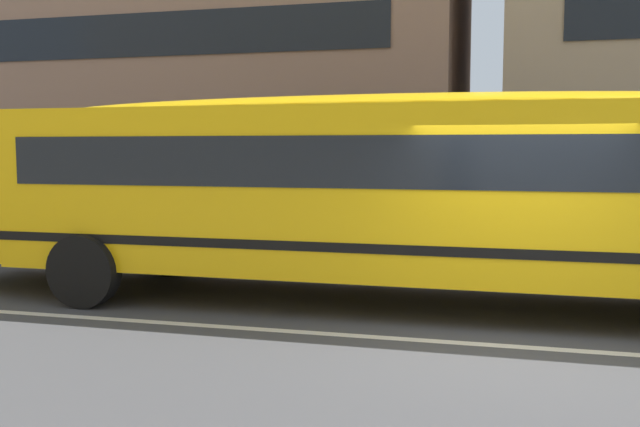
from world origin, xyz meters
TOP-DOWN VIEW (x-y plane):
  - ground_plane at (0.00, 0.00)m, footprint 400.00×400.00m
  - sidewalk_far at (0.00, 7.02)m, footprint 120.00×3.00m
  - lane_centreline at (0.00, 0.00)m, footprint 110.00×0.16m
  - school_bus at (-1.79, 1.80)m, footprint 13.27×3.17m

SIDE VIEW (x-z plane):
  - ground_plane at x=0.00m, z-range 0.00..0.00m
  - lane_centreline at x=0.00m, z-range 0.00..0.01m
  - sidewalk_far at x=0.00m, z-range 0.00..0.01m
  - school_bus at x=-1.79m, z-range 0.28..3.24m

